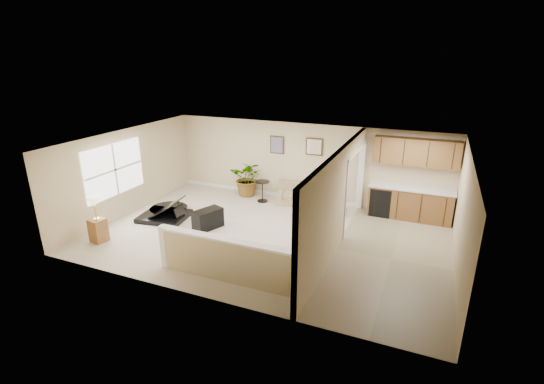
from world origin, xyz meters
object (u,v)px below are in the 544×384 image
at_px(loveseat, 301,193).
at_px(lamp_stand, 97,223).
at_px(palm_plant, 248,178).
at_px(small_plant, 342,208).
at_px(piano_bench, 208,219).
at_px(piano, 165,200).
at_px(accent_table, 262,189).

distance_m(loveseat, lamp_stand, 6.01).
relative_size(palm_plant, small_plant, 2.27).
distance_m(palm_plant, small_plant, 3.36).
xyz_separation_m(piano_bench, loveseat, (1.69, 2.86, 0.05)).
xyz_separation_m(loveseat, palm_plant, (-1.84, -0.05, 0.28)).
height_order(piano, palm_plant, piano).
height_order(piano_bench, small_plant, small_plant).
xyz_separation_m(accent_table, lamp_stand, (-2.68, -4.23, 0.07)).
distance_m(piano, lamp_stand, 2.05).
bearing_deg(palm_plant, piano_bench, -87.11).
bearing_deg(loveseat, piano, -156.69).
bearing_deg(accent_table, lamp_stand, -122.33).
bearing_deg(piano, palm_plant, 53.40).
bearing_deg(palm_plant, loveseat, 1.48).
distance_m(piano, accent_table, 3.08).
bearing_deg(accent_table, palm_plant, 152.95).
relative_size(loveseat, small_plant, 2.99).
relative_size(palm_plant, lamp_stand, 1.05).
bearing_deg(small_plant, lamp_stand, -142.51).
distance_m(accent_table, lamp_stand, 5.01).
bearing_deg(piano_bench, piano, 172.63).
bearing_deg(loveseat, accent_table, -177.22).
bearing_deg(lamp_stand, small_plant, 37.49).
bearing_deg(piano_bench, loveseat, 59.31).
bearing_deg(small_plant, palm_plant, 171.32).
relative_size(piano_bench, palm_plant, 0.64).
distance_m(accent_table, small_plant, 2.64).
relative_size(piano, palm_plant, 1.34).
height_order(palm_plant, lamp_stand, palm_plant).
bearing_deg(piano_bench, accent_table, 77.78).
xyz_separation_m(piano_bench, palm_plant, (-0.14, 2.81, 0.33)).
distance_m(piano_bench, small_plant, 3.91).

